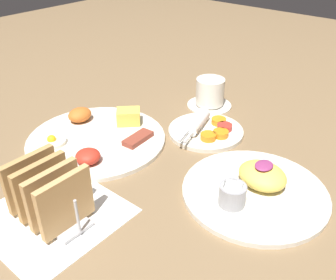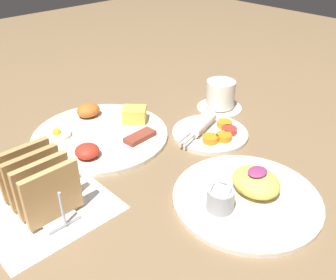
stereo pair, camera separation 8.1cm
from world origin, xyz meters
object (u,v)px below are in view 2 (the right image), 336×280
at_px(plate_condiments, 210,131).
at_px(coffee_cup, 220,96).
at_px(plate_breakfast, 101,133).
at_px(toast_rack, 39,184).
at_px(plate_foreground, 247,194).

relative_size(plate_condiments, coffee_cup, 1.61).
height_order(plate_breakfast, coffee_cup, coffee_cup).
bearing_deg(toast_rack, plate_breakfast, 31.86).
xyz_separation_m(plate_breakfast, plate_foreground, (0.06, -0.37, 0.00)).
height_order(plate_breakfast, toast_rack, toast_rack).
xyz_separation_m(plate_breakfast, coffee_cup, (0.32, -0.10, 0.03)).
distance_m(plate_foreground, coffee_cup, 0.38).
bearing_deg(coffee_cup, plate_foreground, -132.75).
relative_size(plate_breakfast, coffee_cup, 2.64).
bearing_deg(coffee_cup, plate_condiments, -149.02).
relative_size(toast_rack, coffee_cup, 1.23).
bearing_deg(plate_foreground, plate_condiments, 57.44).
bearing_deg(coffee_cup, toast_rack, -176.01).
bearing_deg(plate_breakfast, plate_condiments, -42.68).
bearing_deg(plate_breakfast, plate_foreground, -80.66).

